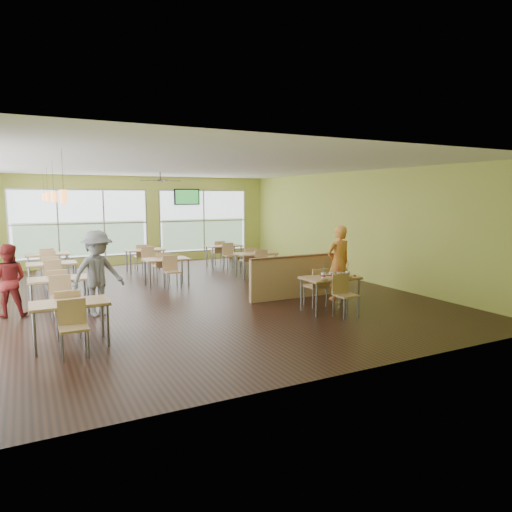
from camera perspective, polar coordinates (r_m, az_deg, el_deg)
name	(u,v)px	position (r m, az deg, el deg)	size (l,w,h in m)	color
room	(194,231)	(11.52, -7.76, 3.11)	(12.00, 12.04, 3.20)	black
window_bays	(69,231)	(14.01, -22.31, 2.86)	(9.24, 10.24, 2.38)	white
main_table	(330,282)	(9.92, 9.24, -3.25)	(1.22, 1.52, 0.87)	tan
half_wall_divider	(294,277)	(11.12, 4.81, -2.60)	(2.40, 0.14, 1.04)	tan
dining_tables	(138,263)	(12.99, -14.58, -0.89)	(6.92, 8.72, 0.87)	tan
pendant_lights	(51,197)	(11.54, -24.28, 6.78)	(0.11, 7.31, 0.86)	#2D2119
ceiling_fan	(160,181)	(14.37, -11.87, 9.22)	(1.25, 1.25, 0.29)	#2D2119
tv_backwall	(187,197)	(17.66, -8.64, 7.31)	(1.00, 0.07, 0.60)	black
man_plaid	(338,263)	(11.06, 10.27, -0.84)	(0.65, 0.43, 1.77)	orange
patron_maroon	(8,280)	(10.63, -28.56, -2.70)	(0.73, 0.57, 1.50)	maroon
patron_grey	(98,273)	(9.95, -19.19, -2.05)	(1.14, 0.66, 1.77)	slate
cup_blue	(323,275)	(9.60, 8.41, -2.42)	(0.10, 0.10, 0.37)	white
cup_yellow	(331,275)	(9.74, 9.34, -2.34)	(0.09, 0.09, 0.33)	white
cup_red_near	(339,275)	(9.76, 10.28, -2.38)	(0.08, 0.08, 0.30)	white
cup_red_far	(348,274)	(9.86, 11.39, -2.24)	(0.10, 0.10, 0.36)	white
food_basket	(340,273)	(10.19, 10.42, -2.15)	(0.23, 0.23, 0.05)	black
ketchup_cup	(355,276)	(10.06, 12.25, -2.42)	(0.07, 0.07, 0.03)	#962002
wrapper_left	(325,279)	(9.45, 8.59, -2.91)	(0.17, 0.15, 0.04)	olive
wrapper_mid	(330,274)	(10.02, 9.20, -2.29)	(0.22, 0.20, 0.06)	olive
wrapper_right	(349,277)	(9.83, 11.56, -2.59)	(0.15, 0.14, 0.04)	olive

